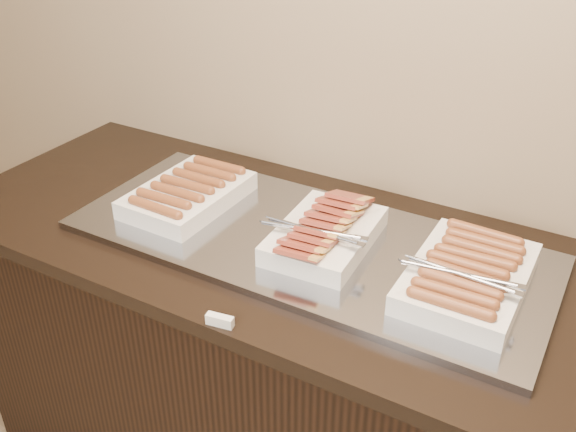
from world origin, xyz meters
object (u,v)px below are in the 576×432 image
at_px(counter, 312,379).
at_px(dish_right, 468,275).
at_px(warming_tray, 306,242).
at_px(dish_left, 188,193).
at_px(dish_center, 324,233).

xyz_separation_m(counter, dish_right, (0.38, -0.00, 0.50)).
distance_m(counter, warming_tray, 0.46).
distance_m(counter, dish_left, 0.63).
distance_m(warming_tray, dish_left, 0.37).
height_order(counter, dish_right, dish_right).
xyz_separation_m(warming_tray, dish_left, (-0.36, 0.00, 0.04)).
relative_size(counter, dish_center, 5.94).
distance_m(counter, dish_center, 0.50).
xyz_separation_m(dish_left, dish_center, (0.42, -0.00, 0.01)).
height_order(counter, warming_tray, warming_tray).
bearing_deg(dish_left, dish_center, 0.50).
distance_m(dish_left, dish_right, 0.77).
bearing_deg(dish_center, dish_left, 176.09).
height_order(warming_tray, dish_center, dish_center).
relative_size(warming_tray, dish_left, 3.48).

